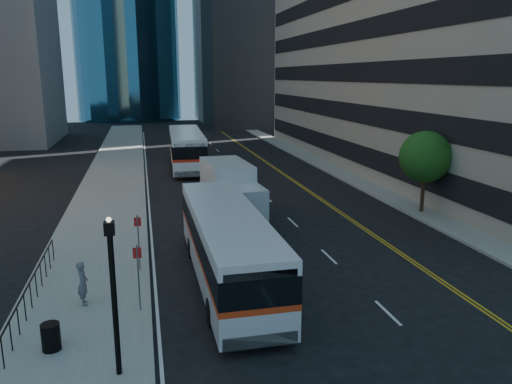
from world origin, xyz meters
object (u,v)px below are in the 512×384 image
Objects in this scene: lamp_post at (114,291)px; pedestrian at (83,283)px; bus_front at (227,244)px; street_tree at (425,157)px; bus_rear at (186,148)px; box_truck at (231,191)px; trash_can at (51,337)px.

lamp_post is 5.41m from pedestrian.
lamp_post reaches higher than bus_front.
lamp_post is at bearing -142.13° from street_tree.
street_tree is 3.01× the size of pedestrian.
lamp_post is at bearing -124.78° from bus_front.
bus_front is 0.90× the size of bus_rear.
pedestrian is (-19.45, -9.08, -2.64)m from street_tree.
street_tree is at bearing -9.93° from box_truck.
trash_can is at bearing -124.81° from box_truck.
bus_rear reaches higher than bus_front.
pedestrian is (0.66, 3.11, 0.41)m from trash_can.
street_tree is 21.62m from pedestrian.
street_tree is 1.12× the size of lamp_post.
street_tree reaches higher than box_truck.
street_tree is 0.38× the size of bus_rear.
lamp_post is at bearing -96.13° from bus_rear.
trash_can is at bearing -145.95° from bus_front.
pedestrian reaches higher than trash_can.
lamp_post is 0.38× the size of bus_front.
bus_front is at bearing -104.79° from box_truck.
box_truck is at bearing 78.83° from bus_front.
bus_rear is at bearing 77.47° from trash_can.
lamp_post is 2.69× the size of pedestrian.
street_tree is 0.70× the size of box_truck.
bus_rear reaches higher than trash_can.
box_truck is 15.77m from trash_can.
street_tree reaches higher than bus_rear.
box_truck is 8.32× the size of trash_can.
pedestrian is at bearing -154.97° from street_tree.
box_truck is at bearing 173.88° from street_tree.
bus_front is 7.08× the size of pedestrian.
pedestrian is (-6.45, -28.87, -0.87)m from bus_rear.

